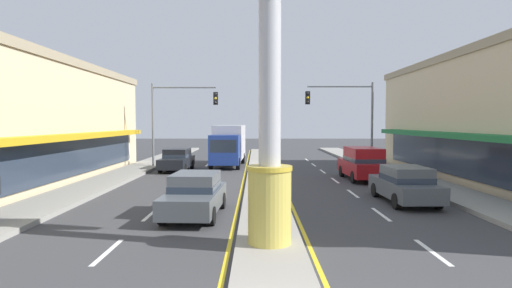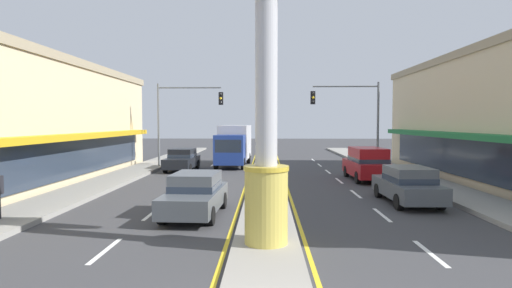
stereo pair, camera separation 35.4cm
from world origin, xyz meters
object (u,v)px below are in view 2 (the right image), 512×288
(suv_far_right_lane, at_px, (367,163))
(sedan_far_left_oncoming, at_px, (408,185))
(traffic_light_right_side, at_px, (353,110))
(box_truck_near_right_lane, at_px, (234,144))
(sedan_near_left_lane, at_px, (182,159))
(sedan_mid_left_lane, at_px, (195,194))
(traffic_light_left_side, at_px, (182,110))
(district_sign, at_px, (266,73))

(suv_far_right_lane, relative_size, sedan_far_left_oncoming, 1.07)
(traffic_light_right_side, height_order, suv_far_right_lane, traffic_light_right_side)
(box_truck_near_right_lane, relative_size, sedan_far_left_oncoming, 1.61)
(sedan_near_left_lane, bearing_deg, sedan_mid_left_lane, -76.63)
(sedan_near_left_lane, bearing_deg, traffic_light_right_side, 3.81)
(suv_far_right_lane, xyz_separation_m, sedan_mid_left_lane, (-8.41, -9.25, -0.20))
(traffic_light_left_side, bearing_deg, district_sign, -72.39)
(traffic_light_left_side, relative_size, traffic_light_right_side, 1.00)
(traffic_light_right_side, height_order, sedan_near_left_lane, traffic_light_right_side)
(district_sign, xyz_separation_m, traffic_light_right_side, (6.14, 18.55, -0.40))
(traffic_light_right_side, xyz_separation_m, sedan_far_left_oncoming, (-0.28, -12.30, -3.46))
(district_sign, relative_size, sedan_near_left_lane, 1.90)
(sedan_far_left_oncoming, bearing_deg, box_truck_near_right_lane, 119.15)
(traffic_light_right_side, distance_m, sedan_near_left_lane, 12.51)
(district_sign, distance_m, suv_far_right_lane, 14.83)
(box_truck_near_right_lane, xyz_separation_m, sedan_near_left_lane, (-3.36, -3.48, -0.91))
(traffic_light_right_side, bearing_deg, sedan_mid_left_lane, -120.64)
(traffic_light_right_side, bearing_deg, traffic_light_left_side, 176.28)
(traffic_light_left_side, relative_size, sedan_near_left_lane, 1.42)
(traffic_light_left_side, height_order, sedan_near_left_lane, traffic_light_left_side)
(traffic_light_left_side, height_order, traffic_light_right_side, same)
(suv_far_right_lane, distance_m, sedan_mid_left_lane, 12.51)
(traffic_light_right_side, relative_size, sedan_far_left_oncoming, 1.43)
(traffic_light_left_side, bearing_deg, suv_far_right_lane, -27.44)
(traffic_light_left_side, distance_m, traffic_light_right_side, 12.31)
(box_truck_near_right_lane, height_order, sedan_mid_left_lane, box_truck_near_right_lane)
(traffic_light_left_side, xyz_separation_m, sedan_near_left_lane, (0.29, -1.60, -3.46))
(district_sign, relative_size, box_truck_near_right_lane, 1.19)
(traffic_light_right_side, height_order, sedan_mid_left_lane, traffic_light_right_side)
(sedan_mid_left_lane, bearing_deg, suv_far_right_lane, 47.72)
(traffic_light_left_side, bearing_deg, sedan_mid_left_lane, -76.95)
(traffic_light_left_side, distance_m, suv_far_right_lane, 13.91)
(box_truck_near_right_lane, bearing_deg, district_sign, -83.29)
(sedan_far_left_oncoming, bearing_deg, sedan_mid_left_lane, -164.15)
(box_truck_near_right_lane, bearing_deg, traffic_light_left_side, -152.71)
(sedan_mid_left_lane, bearing_deg, sedan_far_left_oncoming, 15.85)
(traffic_light_left_side, relative_size, suv_far_right_lane, 1.33)
(sedan_near_left_lane, height_order, sedan_mid_left_lane, same)
(traffic_light_left_side, relative_size, sedan_mid_left_lane, 1.42)
(traffic_light_right_side, bearing_deg, box_truck_near_right_lane, 162.76)
(traffic_light_left_side, bearing_deg, sedan_far_left_oncoming, -47.50)
(district_sign, bearing_deg, traffic_light_right_side, 71.68)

